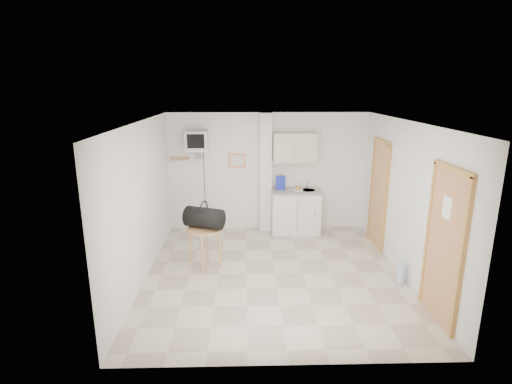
{
  "coord_description": "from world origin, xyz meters",
  "views": [
    {
      "loc": [
        -0.47,
        -6.05,
        3.03
      ],
      "look_at": [
        -0.29,
        0.6,
        1.25
      ],
      "focal_mm": 28.0,
      "sensor_mm": 36.0,
      "label": 1
    }
  ],
  "objects_px": {
    "crt_television": "(197,142)",
    "duffel_bag": "(204,218)",
    "round_table": "(204,234)",
    "water_bottle": "(401,272)"
  },
  "relations": [
    {
      "from": "crt_television",
      "to": "duffel_bag",
      "type": "height_order",
      "value": "crt_television"
    },
    {
      "from": "crt_television",
      "to": "round_table",
      "type": "height_order",
      "value": "crt_television"
    },
    {
      "from": "round_table",
      "to": "water_bottle",
      "type": "bearing_deg",
      "value": -11.83
    },
    {
      "from": "round_table",
      "to": "duffel_bag",
      "type": "relative_size",
      "value": 0.96
    },
    {
      "from": "round_table",
      "to": "crt_television",
      "type": "bearing_deg",
      "value": 99.09
    },
    {
      "from": "duffel_bag",
      "to": "water_bottle",
      "type": "distance_m",
      "value": 3.31
    },
    {
      "from": "duffel_bag",
      "to": "water_bottle",
      "type": "bearing_deg",
      "value": 9.35
    },
    {
      "from": "round_table",
      "to": "water_bottle",
      "type": "relative_size",
      "value": 1.85
    },
    {
      "from": "round_table",
      "to": "duffel_bag",
      "type": "bearing_deg",
      "value": 87.59
    },
    {
      "from": "duffel_bag",
      "to": "crt_television",
      "type": "bearing_deg",
      "value": 121.14
    }
  ]
}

